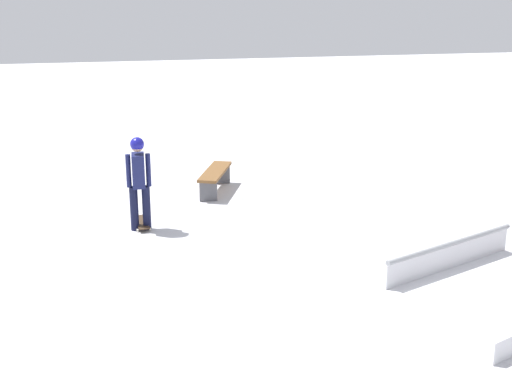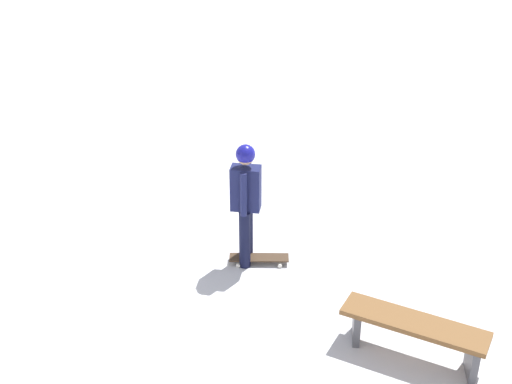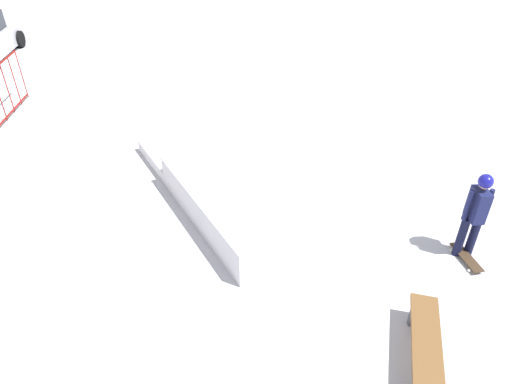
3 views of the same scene
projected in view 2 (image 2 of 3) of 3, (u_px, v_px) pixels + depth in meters
skater at (246, 196)px, 9.01m from camera, size 0.39×0.44×1.73m
skateboard at (259, 258)px, 9.41m from camera, size 0.82×0.32×0.09m
park_bench at (414, 330)px, 7.64m from camera, size 1.64×0.96×0.48m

